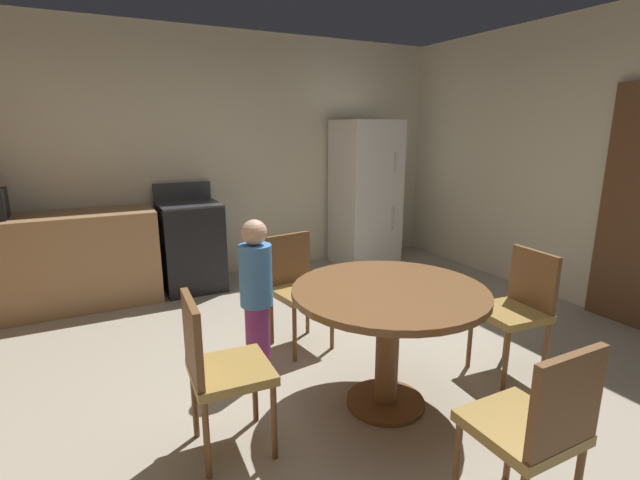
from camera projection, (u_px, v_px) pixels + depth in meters
ground_plane at (336, 392)px, 2.97m from camera, size 14.00×14.00×0.00m
wall_back at (213, 157)px, 5.10m from camera, size 5.95×0.12×2.70m
wall_right at (609, 165)px, 4.07m from camera, size 0.12×5.34×2.70m
kitchen_counter at (46, 264)px, 4.21m from camera, size 1.94×0.60×0.90m
oven_range at (191, 246)px, 4.80m from camera, size 0.60×0.60×1.10m
refrigerator at (365, 194)px, 5.59m from camera, size 0.68×0.68×1.76m
dining_table at (389, 314)px, 2.70m from camera, size 1.15×1.15×0.76m
chair_south at (535, 425)px, 1.85m from camera, size 0.40×0.40×0.87m
chair_north at (296, 283)px, 3.53m from camera, size 0.45×0.45×0.87m
chair_west at (217, 365)px, 2.32m from camera, size 0.42×0.42×0.87m
chair_east at (518, 305)px, 3.10m from camera, size 0.43×0.43×0.87m
person_child at (256, 294)px, 3.09m from camera, size 0.31×0.31×1.09m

